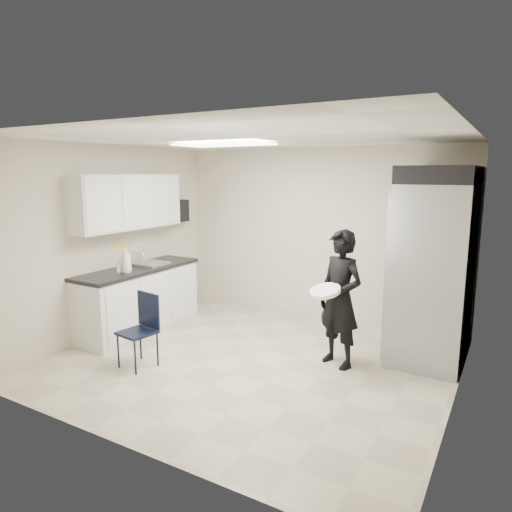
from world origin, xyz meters
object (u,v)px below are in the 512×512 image
Objects in this scene: lower_counter at (139,300)px; man_tuxedo at (340,299)px; commercial_fridge at (434,272)px; folding_chair at (137,333)px.

man_tuxedo is at bearing 4.81° from lower_counter.
commercial_fridge is 2.53× the size of folding_chair.
commercial_fridge reaches higher than folding_chair.
lower_counter is at bearing 141.60° from folding_chair.
man_tuxedo is at bearing -136.54° from commercial_fridge.
folding_chair is 0.52× the size of man_tuxedo.
commercial_fridge is at bearing 44.12° from folding_chair.
lower_counter is 0.90× the size of commercial_fridge.
man_tuxedo is (-0.88, -0.83, -0.25)m from commercial_fridge.
folding_chair is at bearing -126.16° from man_tuxedo.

